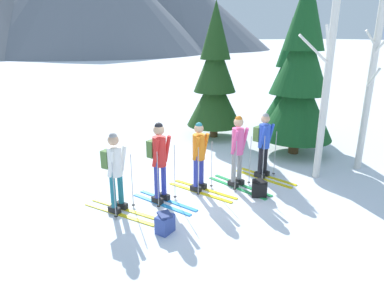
{
  "coord_description": "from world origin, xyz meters",
  "views": [
    {
      "loc": [
        -2.89,
        -6.68,
        3.48
      ],
      "look_at": [
        0.12,
        0.28,
        1.05
      ],
      "focal_mm": 32.18,
      "sensor_mm": 36.0,
      "label": 1
    }
  ],
  "objects": [
    {
      "name": "pine_tree_near",
      "position": [
        3.93,
        1.24,
        2.35
      ],
      "size": [
        2.13,
        2.13,
        5.15
      ],
      "color": "#51381E",
      "rests_on": "ground"
    },
    {
      "name": "skier_in_white",
      "position": [
        -1.78,
        -0.26,
        0.94
      ],
      "size": [
        1.33,
        1.61,
        1.68
      ],
      "color": "yellow",
      "rests_on": "ground"
    },
    {
      "name": "ground_plane",
      "position": [
        0.0,
        0.0,
        0.0
      ],
      "size": [
        400.0,
        400.0,
        0.0
      ],
      "primitive_type": "plane",
      "color": "white"
    },
    {
      "name": "skier_in_blue",
      "position": [
        1.96,
        0.06,
        0.93
      ],
      "size": [
        0.92,
        1.6,
        1.67
      ],
      "color": "yellow",
      "rests_on": "ground"
    },
    {
      "name": "birch_tree_tall",
      "position": [
        4.69,
        -0.49,
        2.51
      ],
      "size": [
        0.62,
        0.72,
        4.96
      ],
      "color": "silver",
      "rests_on": "ground"
    },
    {
      "name": "backpack_on_snow_front",
      "position": [
        1.28,
        -0.84,
        0.19
      ],
      "size": [
        0.4,
        0.37,
        0.38
      ],
      "color": "black",
      "rests_on": "ground"
    },
    {
      "name": "pine_tree_mid",
      "position": [
        2.48,
        3.79,
        2.08
      ],
      "size": [
        1.88,
        1.88,
        4.54
      ],
      "color": "#51381E",
      "rests_on": "ground"
    },
    {
      "name": "pine_tree_far",
      "position": [
        5.16,
        3.31,
        1.84
      ],
      "size": [
        1.67,
        1.67,
        4.02
      ],
      "color": "#51381E",
      "rests_on": "ground"
    },
    {
      "name": "skier_in_pink",
      "position": [
        1.1,
        -0.16,
        0.94
      ],
      "size": [
        0.89,
        1.69,
        1.72
      ],
      "color": "green",
      "rests_on": "ground"
    },
    {
      "name": "skier_in_orange",
      "position": [
        0.17,
        -0.03,
        0.88
      ],
      "size": [
        1.15,
        1.65,
        1.63
      ],
      "color": "yellow",
      "rests_on": "ground"
    },
    {
      "name": "birch_tree_slender",
      "position": [
        3.22,
        -0.5,
        2.68
      ],
      "size": [
        0.88,
        0.58,
        5.31
      ],
      "color": "silver",
      "rests_on": "ground"
    },
    {
      "name": "backpack_on_snow_beside",
      "position": [
        -1.14,
        -1.41,
        0.19
      ],
      "size": [
        0.4,
        0.38,
        0.38
      ],
      "color": "#384C99",
      "rests_on": "ground"
    },
    {
      "name": "skier_in_red",
      "position": [
        -0.84,
        -0.21,
        1.01
      ],
      "size": [
        1.06,
        1.53,
        1.77
      ],
      "color": "#1E84D1",
      "rests_on": "ground"
    }
  ]
}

